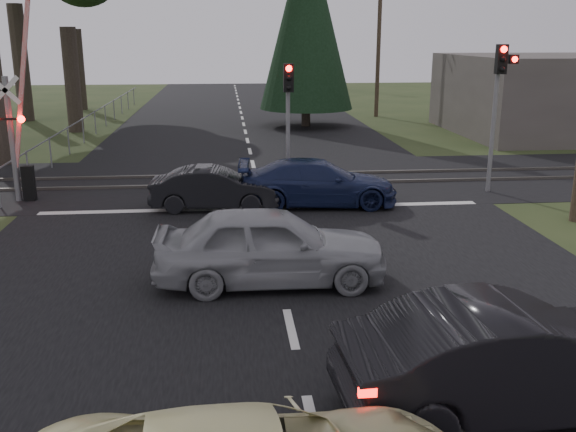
{
  "coord_description": "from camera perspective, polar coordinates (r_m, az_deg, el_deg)",
  "views": [
    {
      "loc": [
        -1.05,
        -10.22,
        4.95
      ],
      "look_at": [
        0.21,
        2.67,
        1.3
      ],
      "focal_mm": 40.0,
      "sensor_mm": 36.0,
      "label": 1
    }
  ],
  "objects": [
    {
      "name": "ground",
      "position": [
        11.4,
        0.26,
        -9.99
      ],
      "size": [
        120.0,
        120.0,
        0.0
      ],
      "primitive_type": "plane",
      "color": "#283719",
      "rests_on": "ground"
    },
    {
      "name": "road",
      "position": [
        20.84,
        -2.53,
        1.99
      ],
      "size": [
        14.0,
        100.0,
        0.01
      ],
      "primitive_type": "cube",
      "color": "black",
      "rests_on": "ground"
    },
    {
      "name": "rail_corridor",
      "position": [
        22.79,
        -2.8,
        3.18
      ],
      "size": [
        120.0,
        8.0,
        0.01
      ],
      "primitive_type": "cube",
      "color": "black",
      "rests_on": "ground"
    },
    {
      "name": "stop_line",
      "position": [
        19.1,
        -2.24,
        0.74
      ],
      "size": [
        13.0,
        0.35,
        0.0
      ],
      "primitive_type": "cube",
      "color": "silver",
      "rests_on": "ground"
    },
    {
      "name": "rail_near",
      "position": [
        22.0,
        -2.7,
        2.84
      ],
      "size": [
        120.0,
        0.12,
        0.1
      ],
      "primitive_type": "cube",
      "color": "#59544C",
      "rests_on": "ground"
    },
    {
      "name": "rail_far",
      "position": [
        23.56,
        -2.9,
        3.71
      ],
      "size": [
        120.0,
        0.12,
        0.1
      ],
      "primitive_type": "cube",
      "color": "#59544C",
      "rests_on": "ground"
    },
    {
      "name": "crossing_signal",
      "position": [
        21.15,
        -22.79,
        6.65
      ],
      "size": [
        1.62,
        0.38,
        6.96
      ],
      "color": "slate",
      "rests_on": "ground"
    },
    {
      "name": "traffic_signal_right",
      "position": [
        21.55,
        18.28,
        10.61
      ],
      "size": [
        0.68,
        0.48,
        4.7
      ],
      "color": "slate",
      "rests_on": "ground"
    },
    {
      "name": "traffic_signal_center",
      "position": [
        21.11,
        0.03,
        9.9
      ],
      "size": [
        0.32,
        0.48,
        4.1
      ],
      "color": "slate",
      "rests_on": "ground"
    },
    {
      "name": "utility_pole_mid",
      "position": [
        41.34,
        8.07,
        15.27
      ],
      "size": [
        1.8,
        0.26,
        9.0
      ],
      "color": "#4C3D2D",
      "rests_on": "ground"
    },
    {
      "name": "utility_pole_far",
      "position": [
        65.91,
        2.87,
        15.51
      ],
      "size": [
        1.8,
        0.26,
        9.0
      ],
      "color": "#4C3D2D",
      "rests_on": "ground"
    },
    {
      "name": "conifer_tree",
      "position": [
        36.52,
        1.66,
        17.36
      ],
      "size": [
        5.2,
        5.2,
        11.0
      ],
      "color": "#473D33",
      "rests_on": "ground"
    },
    {
      "name": "fence_left",
      "position": [
        33.77,
        -17.15,
        6.61
      ],
      "size": [
        0.1,
        36.0,
        1.2
      ],
      "primitive_type": null,
      "color": "slate",
      "rests_on": "ground"
    },
    {
      "name": "dark_hatchback",
      "position": [
        9.27,
        19.42,
        -11.93
      ],
      "size": [
        4.85,
        1.96,
        1.57
      ],
      "primitive_type": "imported",
      "rotation": [
        0.0,
        0.0,
        1.64
      ],
      "color": "black",
      "rests_on": "ground"
    },
    {
      "name": "silver_car",
      "position": [
        13.12,
        -1.58,
        -2.67
      ],
      "size": [
        4.78,
        1.99,
        1.62
      ],
      "primitive_type": "imported",
      "rotation": [
        0.0,
        0.0,
        1.55
      ],
      "color": "gray",
      "rests_on": "ground"
    },
    {
      "name": "blue_sedan",
      "position": [
        19.31,
        2.65,
        2.96
      ],
      "size": [
        4.85,
        2.21,
        1.38
      ],
      "primitive_type": "imported",
      "rotation": [
        0.0,
        0.0,
        1.51
      ],
      "color": "#161F43",
      "rests_on": "ground"
    },
    {
      "name": "dark_car_far",
      "position": [
        18.98,
        -6.53,
        2.44
      ],
      "size": [
        3.81,
        1.51,
        1.23
      ],
      "primitive_type": "imported",
      "rotation": [
        0.0,
        0.0,
        1.52
      ],
      "color": "black",
      "rests_on": "ground"
    }
  ]
}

